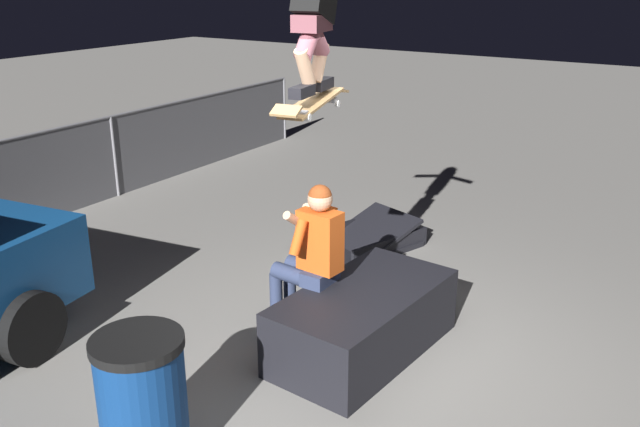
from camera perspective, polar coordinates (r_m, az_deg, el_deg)
The scene contains 7 objects.
ground_plane at distance 5.47m, azimuth 3.80°, elevation -13.00°, with size 40.00×40.00×0.00m, color gray.
ledge_box_main at distance 5.58m, azimuth 3.67°, elevation -8.99°, with size 1.63×0.84×0.55m, color black.
person_sitting_on_ledge at distance 5.54m, azimuth -0.92°, elevation -3.33°, with size 0.60×0.77×1.38m.
skateboard at distance 5.10m, azimuth -0.65°, elevation 9.26°, with size 1.04×0.37×0.13m.
skater_airborne at distance 5.07m, azimuth -0.42°, elevation 17.03°, with size 0.63×0.89×1.12m.
kicker_ramp at distance 7.61m, azimuth 3.46°, elevation -2.51°, with size 1.41×1.13×0.43m.
trash_bin at distance 4.48m, azimuth -14.63°, elevation -15.02°, with size 0.57×0.57×0.89m.
Camera 1 is at (-4.06, -2.15, 2.96)m, focal length 38.18 mm.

